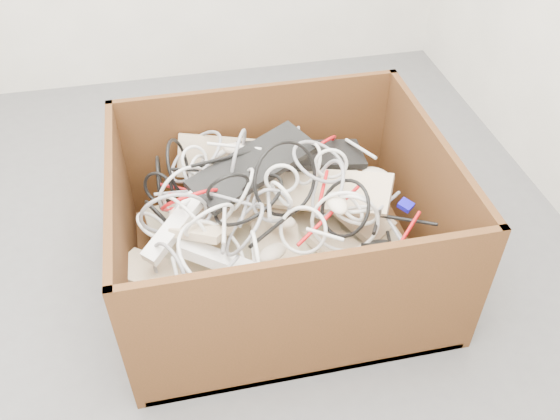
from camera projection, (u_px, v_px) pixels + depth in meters
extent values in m
plane|color=#515154|center=(201.00, 272.00, 2.23)|extent=(3.00, 3.00, 0.00)
cube|color=#39260E|center=(281.00, 270.00, 2.21)|extent=(1.09, 0.91, 0.03)
cube|color=#39260E|center=(258.00, 146.00, 2.36)|extent=(1.09, 0.03, 0.54)
cube|color=#39260E|center=(313.00, 321.00, 1.72)|extent=(1.09, 0.02, 0.54)
cube|color=#39260E|center=(426.00, 199.00, 2.12)|extent=(0.02, 0.86, 0.54)
cube|color=#39260E|center=(124.00, 243.00, 1.96)|extent=(0.03, 0.86, 0.54)
cube|color=tan|center=(280.00, 254.00, 2.18)|extent=(0.96, 0.83, 0.18)
cube|color=tan|center=(258.00, 255.00, 2.07)|extent=(0.69, 0.61, 0.19)
cube|color=beige|center=(238.00, 228.00, 2.13)|extent=(0.48, 0.34, 0.18)
cube|color=beige|center=(338.00, 194.00, 2.21)|extent=(0.40, 0.45, 0.18)
cube|color=beige|center=(277.00, 273.00, 1.93)|extent=(0.24, 0.48, 0.05)
cube|color=beige|center=(186.00, 285.00, 1.86)|extent=(0.47, 0.38, 0.11)
cube|color=beige|center=(355.00, 261.00, 1.95)|extent=(0.28, 0.46, 0.19)
cube|color=beige|center=(239.00, 160.00, 2.25)|extent=(0.48, 0.18, 0.21)
cube|color=beige|center=(223.00, 213.00, 2.01)|extent=(0.37, 0.45, 0.21)
cube|color=beige|center=(325.00, 191.00, 2.07)|extent=(0.47, 0.37, 0.16)
cube|color=black|center=(301.00, 155.00, 2.16)|extent=(0.47, 0.19, 0.07)
cube|color=black|center=(254.00, 165.00, 1.99)|extent=(0.48, 0.37, 0.08)
ellipsoid|color=beige|center=(180.00, 212.00, 1.98)|extent=(0.12, 0.12, 0.04)
ellipsoid|color=beige|center=(376.00, 174.00, 2.14)|extent=(0.12, 0.11, 0.04)
ellipsoid|color=beige|center=(273.00, 253.00, 1.88)|extent=(0.12, 0.10, 0.04)
ellipsoid|color=beige|center=(337.00, 203.00, 1.83)|extent=(0.07, 0.11, 0.04)
ellipsoid|color=beige|center=(237.00, 149.00, 2.11)|extent=(0.12, 0.10, 0.04)
ellipsoid|color=black|center=(381.00, 247.00, 1.91)|extent=(0.12, 0.09, 0.04)
ellipsoid|color=beige|center=(281.00, 221.00, 2.01)|extent=(0.12, 0.10, 0.04)
ellipsoid|color=beige|center=(345.00, 269.00, 1.87)|extent=(0.12, 0.10, 0.04)
cube|color=white|center=(176.00, 224.00, 1.86)|extent=(0.24, 0.25, 0.12)
cube|color=white|center=(222.00, 261.00, 1.83)|extent=(0.27, 0.18, 0.09)
cube|color=#110CBA|center=(406.00, 205.00, 1.98)|extent=(0.06, 0.06, 0.03)
torus|color=black|center=(228.00, 188.00, 1.86)|extent=(0.16, 0.08, 0.16)
torus|color=silver|center=(183.00, 190.00, 2.03)|extent=(0.24, 0.15, 0.27)
torus|color=gray|center=(196.00, 156.00, 2.13)|extent=(0.27, 0.31, 0.18)
torus|color=silver|center=(212.00, 254.00, 1.80)|extent=(0.28, 0.33, 0.22)
torus|color=silver|center=(199.00, 174.00, 2.14)|extent=(0.11, 0.18, 0.20)
torus|color=black|center=(157.00, 213.00, 1.95)|extent=(0.09, 0.14, 0.15)
torus|color=silver|center=(282.00, 194.00, 1.82)|extent=(0.07, 0.14, 0.14)
torus|color=silver|center=(187.00, 222.00, 1.90)|extent=(0.20, 0.25, 0.30)
torus|color=black|center=(286.00, 179.00, 1.87)|extent=(0.32, 0.16, 0.32)
torus|color=black|center=(159.00, 183.00, 2.12)|extent=(0.02, 0.27, 0.27)
torus|color=silver|center=(345.00, 222.00, 1.86)|extent=(0.23, 0.13, 0.22)
torus|color=silver|center=(194.00, 160.00, 2.10)|extent=(0.13, 0.11, 0.10)
torus|color=silver|center=(225.00, 151.00, 2.16)|extent=(0.11, 0.10, 0.11)
torus|color=gray|center=(194.00, 209.00, 1.89)|extent=(0.17, 0.15, 0.10)
torus|color=silver|center=(209.00, 220.00, 1.80)|extent=(0.21, 0.15, 0.18)
torus|color=gray|center=(327.00, 189.00, 1.92)|extent=(0.14, 0.26, 0.23)
torus|color=silver|center=(350.00, 206.00, 1.87)|extent=(0.12, 0.15, 0.11)
torus|color=gray|center=(238.00, 156.00, 2.02)|extent=(0.11, 0.25, 0.27)
torus|color=silver|center=(358.00, 209.00, 1.88)|extent=(0.13, 0.11, 0.08)
torus|color=silver|center=(355.00, 210.00, 1.87)|extent=(0.16, 0.12, 0.16)
torus|color=silver|center=(257.00, 265.00, 1.73)|extent=(0.02, 0.29, 0.29)
torus|color=black|center=(248.00, 199.00, 1.89)|extent=(0.32, 0.35, 0.17)
torus|color=silver|center=(303.00, 230.00, 1.82)|extent=(0.20, 0.14, 0.18)
torus|color=gray|center=(174.00, 214.00, 1.87)|extent=(0.28, 0.07, 0.27)
torus|color=gray|center=(244.00, 229.00, 1.82)|extent=(0.14, 0.24, 0.22)
torus|color=black|center=(159.00, 188.00, 2.04)|extent=(0.14, 0.11, 0.16)
torus|color=silver|center=(282.00, 179.00, 1.85)|extent=(0.16, 0.04, 0.16)
torus|color=silver|center=(152.00, 225.00, 1.94)|extent=(0.11, 0.14, 0.10)
torus|color=black|center=(178.00, 166.00, 2.08)|extent=(0.10, 0.25, 0.24)
torus|color=silver|center=(331.00, 164.00, 1.97)|extent=(0.13, 0.06, 0.14)
torus|color=#B10C10|center=(319.00, 147.00, 2.20)|extent=(0.20, 0.15, 0.16)
torus|color=gray|center=(319.00, 162.00, 1.98)|extent=(0.25, 0.26, 0.10)
torus|color=silver|center=(307.00, 164.00, 2.05)|extent=(0.11, 0.19, 0.17)
torus|color=silver|center=(242.00, 189.00, 1.93)|extent=(0.11, 0.18, 0.18)
torus|color=#B10C10|center=(190.00, 200.00, 1.92)|extent=(0.28, 0.20, 0.21)
torus|color=gray|center=(189.00, 179.00, 2.09)|extent=(0.05, 0.12, 0.12)
torus|color=gray|center=(170.00, 274.00, 1.79)|extent=(0.14, 0.20, 0.23)
torus|color=black|center=(345.00, 208.00, 1.84)|extent=(0.18, 0.21, 0.17)
torus|color=gray|center=(272.00, 206.00, 1.85)|extent=(0.17, 0.06, 0.17)
cylinder|color=gray|center=(224.00, 239.00, 1.83)|extent=(0.05, 0.17, 0.06)
cylinder|color=#B10C10|center=(402.00, 241.00, 1.85)|extent=(0.18, 0.17, 0.08)
cylinder|color=#B10C10|center=(329.00, 215.00, 1.83)|extent=(0.25, 0.18, 0.07)
cylinder|color=gray|center=(233.00, 200.00, 1.88)|extent=(0.18, 0.10, 0.04)
cylinder|color=#B10C10|center=(257.00, 161.00, 2.08)|extent=(0.28, 0.05, 0.05)
cylinder|color=gray|center=(393.00, 227.00, 1.95)|extent=(0.02, 0.13, 0.02)
cylinder|color=black|center=(408.00, 220.00, 1.93)|extent=(0.15, 0.13, 0.05)
cylinder|color=#B10C10|center=(187.00, 190.00, 2.08)|extent=(0.20, 0.10, 0.03)
cylinder|color=silver|center=(224.00, 220.00, 1.82)|extent=(0.05, 0.22, 0.03)
cylinder|color=gray|center=(222.00, 275.00, 1.71)|extent=(0.13, 0.15, 0.03)
cylinder|color=gray|center=(248.00, 199.00, 1.92)|extent=(0.10, 0.22, 0.04)
cylinder|color=black|center=(273.00, 229.00, 1.79)|extent=(0.18, 0.19, 0.07)
cylinder|color=black|center=(320.00, 155.00, 2.21)|extent=(0.13, 0.03, 0.02)
cylinder|color=silver|center=(198.00, 193.00, 1.93)|extent=(0.14, 0.18, 0.05)
cylinder|color=black|center=(199.00, 170.00, 2.06)|extent=(0.21, 0.07, 0.01)
cylinder|color=silver|center=(177.00, 277.00, 1.75)|extent=(0.03, 0.19, 0.04)
cylinder|color=#B10C10|center=(240.00, 172.00, 2.00)|extent=(0.25, 0.13, 0.05)
cylinder|color=silver|center=(234.00, 146.00, 2.05)|extent=(0.18, 0.11, 0.03)
cylinder|color=#B10C10|center=(322.00, 191.00, 1.91)|extent=(0.09, 0.18, 0.03)
cylinder|color=gray|center=(299.00, 142.00, 2.20)|extent=(0.06, 0.20, 0.02)
cylinder|color=gray|center=(196.00, 191.00, 2.05)|extent=(0.29, 0.06, 0.06)
cylinder|color=black|center=(214.00, 162.00, 2.08)|extent=(0.16, 0.09, 0.04)
cylinder|color=gray|center=(238.00, 278.00, 1.76)|extent=(0.12, 0.07, 0.06)
cylinder|color=black|center=(377.00, 222.00, 1.88)|extent=(0.09, 0.15, 0.06)
cylinder|color=silver|center=(283.00, 147.00, 2.22)|extent=(0.17, 0.09, 0.04)
cylinder|color=#B10C10|center=(189.00, 195.00, 1.98)|extent=(0.14, 0.05, 0.02)
cylinder|color=black|center=(232.00, 157.00, 1.99)|extent=(0.28, 0.10, 0.04)
cylinder|color=gray|center=(269.00, 203.00, 1.81)|extent=(0.05, 0.21, 0.08)
cylinder|color=black|center=(389.00, 245.00, 1.85)|extent=(0.20, 0.04, 0.08)
cylinder|color=black|center=(391.00, 248.00, 1.86)|extent=(0.07, 0.20, 0.07)
cylinder|color=gray|center=(199.00, 169.00, 2.13)|extent=(0.09, 0.23, 0.05)
cylinder|color=silver|center=(325.00, 234.00, 1.78)|extent=(0.11, 0.08, 0.02)
cylinder|color=silver|center=(361.00, 149.00, 2.16)|extent=(0.07, 0.17, 0.04)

